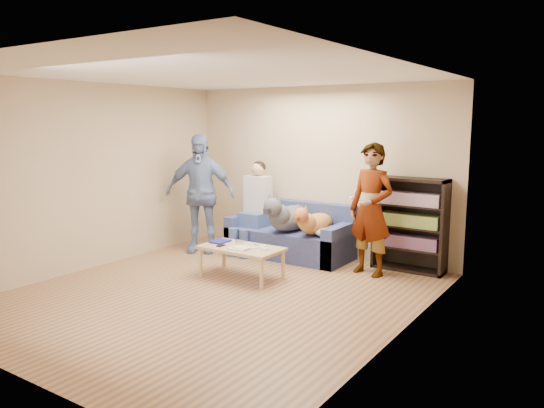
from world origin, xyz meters
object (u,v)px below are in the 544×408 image
Objects in this scene: camera_silver at (239,242)px; coffee_table at (241,250)px; notebook_blue at (220,241)px; person_standing_right at (371,210)px; dog_tan at (314,223)px; bookshelf at (410,222)px; person_standing_left at (200,193)px; dog_gray at (287,216)px; sofa at (291,238)px; person_seated at (254,204)px.

coffee_table is at bearing -45.00° from camera_silver.
person_standing_right is at bearing 30.82° from notebook_blue.
bookshelf is (1.29, 0.43, 0.07)m from dog_tan.
person_standing_left reaches higher than person_standing_right.
dog_gray reaches higher than notebook_blue.
bookshelf reaches higher than coffee_table.
person_seated is (-0.60, -0.13, 0.49)m from sofa.
coffee_table is (0.12, -0.12, -0.07)m from camera_silver.
coffee_table is at bearing -87.11° from sofa.
dog_gray is (0.39, 1.12, 0.22)m from notebook_blue.
sofa is at bearing 92.89° from coffee_table.
person_seated is (-0.27, 1.18, 0.34)m from notebook_blue.
notebook_blue is 0.21× the size of dog_gray.
dog_gray is (0.66, -0.07, -0.12)m from person_seated.
person_standing_right reaches higher than camera_silver.
notebook_blue is 0.23× the size of dog_tan.
camera_silver reaches higher than coffee_table.
person_standing_left reaches higher than notebook_blue.
bookshelf is (2.40, 0.36, -0.09)m from person_seated.
bookshelf is (2.13, 1.54, 0.25)m from notebook_blue.
notebook_blue is 1.36m from sofa.
camera_silver is 1.07m from dog_gray.
person_standing_left is 1.65× the size of dog_tan.
dog_gray reaches higher than dog_tan.
person_standing_left is at bearing 152.46° from camera_silver.
bookshelf is at bearing 18.32° from dog_tan.
person_standing_left is 1.28× the size of person_seated.
person_standing_right reaches higher than dog_gray.
camera_silver is (-1.48, -0.98, -0.45)m from person_standing_right.
bookshelf is (1.74, 0.43, 0.03)m from dog_gray.
sofa is at bearing -172.60° from bookshelf.
dog_tan is at bearing -3.46° from person_seated.
bookshelf is at bearing 38.51° from camera_silver.
sofa is at bearing 159.17° from dog_tan.
notebook_blue is at bearing -62.18° from person_standing_left.
coffee_table is at bearing -61.49° from person_seated.
camera_silver is at bearing -92.37° from sofa.
person_standing_right is at bearing -19.59° from person_standing_left.
sofa reaches higher than camera_silver.
coffee_table is (0.40, -0.05, -0.06)m from notebook_blue.
person_standing_left is 1.44× the size of bookshelf.
camera_silver is at bearing -63.72° from person_seated.
coffee_table is (1.41, -0.79, -0.57)m from person_standing_left.
sofa is 1.51× the size of dog_gray.
notebook_blue is (1.01, -0.74, -0.51)m from person_standing_left.
person_seated is at bearing -168.10° from sofa.
notebook_blue is at bearing -77.16° from person_seated.
bookshelf is (0.37, 0.49, -0.22)m from person_standing_right.
sofa is at bearing -178.08° from person_standing_right.
bookshelf reaches higher than sofa.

